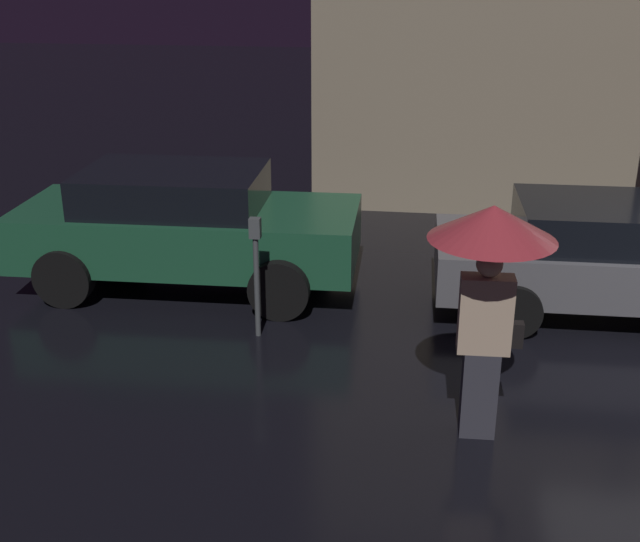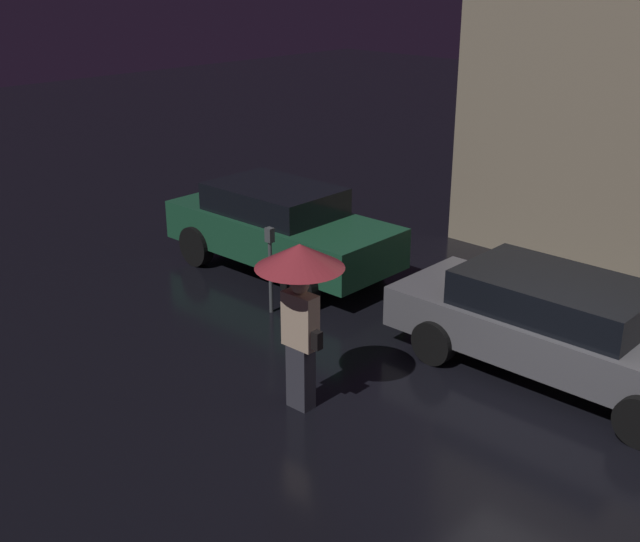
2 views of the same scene
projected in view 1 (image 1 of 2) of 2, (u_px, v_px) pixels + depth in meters
The scene contains 4 objects.
parked_car_green at pixel (185, 225), 10.02m from camera, with size 4.26×1.93×1.50m.
parked_car_grey at pixel (633, 256), 9.26m from camera, with size 4.62×1.90×1.33m.
pedestrian_with_umbrella at pixel (490, 259), 6.50m from camera, with size 1.04×1.04×2.10m.
parking_meter at pixel (256, 265), 8.62m from camera, with size 0.12×0.10×1.37m.
Camera 1 is at (-2.84, -7.71, 3.94)m, focal length 45.00 mm.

